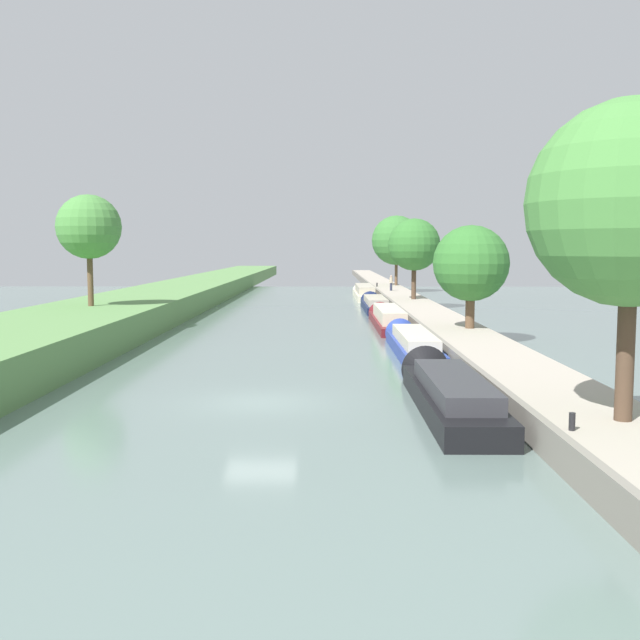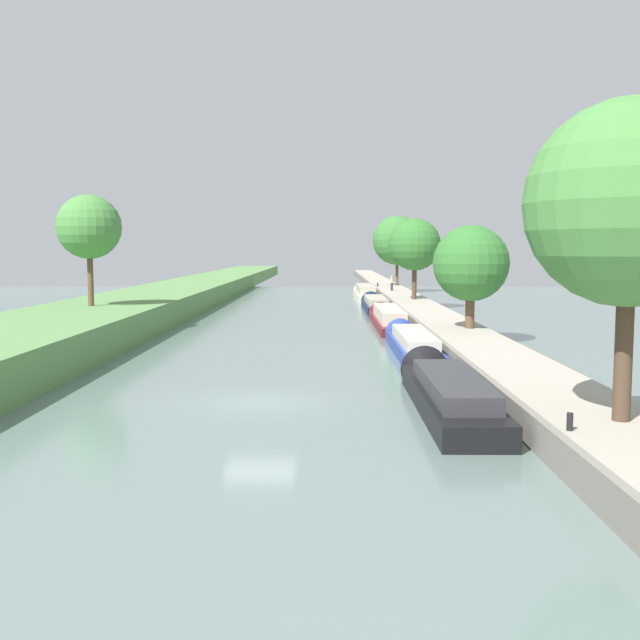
# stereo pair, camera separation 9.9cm
# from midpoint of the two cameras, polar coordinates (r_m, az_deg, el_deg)

# --- Properties ---
(ground_plane) EXTENTS (160.00, 160.00, 0.00)m
(ground_plane) POSITION_cam_midpoint_polar(r_m,az_deg,el_deg) (26.11, -4.74, -6.42)
(ground_plane) COLOR slate
(right_towpath) EXTENTS (3.46, 260.00, 0.89)m
(right_towpath) POSITION_cam_midpoint_polar(r_m,az_deg,el_deg) (26.98, 16.69, -5.28)
(right_towpath) COLOR #A89E8E
(right_towpath) RESTS_ON ground_plane
(stone_quay) EXTENTS (0.25, 260.00, 0.94)m
(stone_quay) POSITION_cam_midpoint_polar(r_m,az_deg,el_deg) (26.52, 12.83, -5.31)
(stone_quay) COLOR gray
(stone_quay) RESTS_ON ground_plane
(narrowboat_black) EXTENTS (2.11, 11.54, 2.00)m
(narrowboat_black) POSITION_cam_midpoint_polar(r_m,az_deg,el_deg) (25.77, 9.69, -5.43)
(narrowboat_black) COLOR black
(narrowboat_black) RESTS_ON ground_plane
(narrowboat_blue) EXTENTS (1.88, 12.34, 1.80)m
(narrowboat_blue) POSITION_cam_midpoint_polar(r_m,az_deg,el_deg) (38.61, 7.05, -1.78)
(narrowboat_blue) COLOR #283D93
(narrowboat_blue) RESTS_ON ground_plane
(narrowboat_maroon) EXTENTS (1.92, 14.23, 2.02)m
(narrowboat_maroon) POSITION_cam_midpoint_polar(r_m,az_deg,el_deg) (51.82, 5.19, 0.16)
(narrowboat_maroon) COLOR maroon
(narrowboat_maroon) RESTS_ON ground_plane
(narrowboat_navy) EXTENTS (2.00, 12.90, 1.90)m
(narrowboat_navy) POSITION_cam_midpoint_polar(r_m,az_deg,el_deg) (65.89, 4.20, 1.25)
(narrowboat_navy) COLOR #141E42
(narrowboat_navy) RESTS_ON ground_plane
(narrowboat_cream) EXTENTS (2.02, 15.44, 2.11)m
(narrowboat_cream) POSITION_cam_midpoint_polar(r_m,az_deg,el_deg) (81.06, 3.39, 2.14)
(narrowboat_cream) COLOR beige
(narrowboat_cream) RESTS_ON ground_plane
(tree_rightbank_near) EXTENTS (5.36, 5.36, 8.35)m
(tree_rightbank_near) POSITION_cam_midpoint_polar(r_m,az_deg,el_deg) (20.65, 22.89, 8.28)
(tree_rightbank_near) COLOR #4C3828
(tree_rightbank_near) RESTS_ON right_towpath
(tree_rightbank_midnear) EXTENTS (4.30, 4.30, 5.85)m
(tree_rightbank_midnear) POSITION_cam_midpoint_polar(r_m,az_deg,el_deg) (42.46, 11.56, 4.31)
(tree_rightbank_midnear) COLOR brown
(tree_rightbank_midnear) RESTS_ON right_towpath
(tree_rightbank_midfar) EXTENTS (4.66, 4.66, 7.21)m
(tree_rightbank_midfar) POSITION_cam_midpoint_polar(r_m,az_deg,el_deg) (66.38, 7.28, 5.81)
(tree_rightbank_midfar) COLOR #4C3828
(tree_rightbank_midfar) RESTS_ON right_towpath
(tree_rightbank_far) EXTENTS (6.09, 6.09, 8.59)m
(tree_rightbank_far) POSITION_cam_midpoint_polar(r_m,az_deg,el_deg) (91.44, 5.92, 6.16)
(tree_rightbank_far) COLOR brown
(tree_rightbank_far) RESTS_ON right_towpath
(tree_leftbank_downstream) EXTENTS (4.02, 4.02, 6.97)m
(tree_leftbank_downstream) POSITION_cam_midpoint_polar(r_m,az_deg,el_deg) (48.42, -17.56, 6.88)
(tree_leftbank_downstream) COLOR brown
(tree_leftbank_downstream) RESTS_ON left_grassy_bank
(person_walking) EXTENTS (0.34, 0.34, 1.66)m
(person_walking) POSITION_cam_midpoint_polar(r_m,az_deg,el_deg) (79.72, 5.50, 2.91)
(person_walking) COLOR #282D42
(person_walking) RESTS_ON right_towpath
(mooring_bollard_near) EXTENTS (0.16, 0.16, 0.45)m
(mooring_bollard_near) POSITION_cam_midpoint_polar(r_m,az_deg,el_deg) (19.47, 18.83, -7.47)
(mooring_bollard_near) COLOR black
(mooring_bollard_near) RESTS_ON right_towpath
(mooring_bollard_far) EXTENTS (0.16, 0.16, 0.45)m
(mooring_bollard_far) POSITION_cam_midpoint_polar(r_m,az_deg,el_deg) (88.21, 4.41, 2.75)
(mooring_bollard_far) COLOR black
(mooring_bollard_far) RESTS_ON right_towpath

